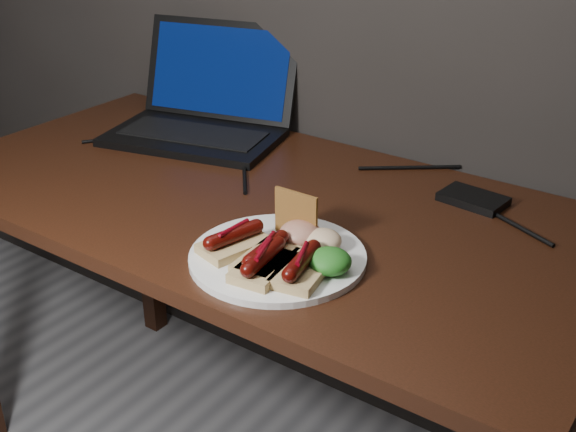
{
  "coord_description": "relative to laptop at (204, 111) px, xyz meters",
  "views": [
    {
      "loc": [
        0.8,
        0.36,
        1.36
      ],
      "look_at": [
        0.19,
        1.23,
        0.82
      ],
      "focal_mm": 45.0,
      "sensor_mm": 36.0,
      "label": 1
    }
  ],
  "objects": [
    {
      "name": "hard_drive",
      "position": [
        0.69,
        0.0,
        -0.05
      ],
      "size": [
        0.13,
        0.09,
        0.02
      ],
      "primitive_type": "cube",
      "rotation": [
        0.0,
        0.0,
        -0.11
      ],
      "color": "black",
      "rests_on": "desk"
    },
    {
      "name": "bread_sausage_extra",
      "position": [
        0.52,
        -0.46,
        -0.03
      ],
      "size": [
        0.08,
        0.12,
        0.04
      ],
      "color": "tan",
      "rests_on": "plate"
    },
    {
      "name": "bread_sausage_right",
      "position": [
        0.58,
        -0.43,
        -0.03
      ],
      "size": [
        0.09,
        0.13,
        0.04
      ],
      "color": "tan",
      "rests_on": "plate"
    },
    {
      "name": "laptop",
      "position": [
        0.0,
        0.0,
        0.0
      ],
      "size": [
        0.46,
        0.41,
        0.25
      ],
      "color": "black",
      "rests_on": "desk"
    },
    {
      "name": "desk",
      "position": [
        0.32,
        -0.22,
        -0.14
      ],
      "size": [
        1.4,
        0.7,
        0.75
      ],
      "color": "#35170D",
      "rests_on": "ground"
    },
    {
      "name": "crispbread",
      "position": [
        0.5,
        -0.33,
        -0.0
      ],
      "size": [
        0.09,
        0.01,
        0.08
      ],
      "primitive_type": "cube",
      "color": "#AA6A2E",
      "rests_on": "plate"
    },
    {
      "name": "salsa_mound",
      "position": [
        0.52,
        -0.35,
        -0.02
      ],
      "size": [
        0.07,
        0.07,
        0.04
      ],
      "primitive_type": "ellipsoid",
      "color": "maroon",
      "rests_on": "plate"
    },
    {
      "name": "salad_greens",
      "position": [
        0.61,
        -0.4,
        -0.02
      ],
      "size": [
        0.07,
        0.07,
        0.04
      ],
      "primitive_type": "ellipsoid",
      "color": "#125E19",
      "rests_on": "plate"
    },
    {
      "name": "plate",
      "position": [
        0.51,
        -0.4,
        -0.05
      ],
      "size": [
        0.35,
        0.35,
        0.01
      ],
      "primitive_type": "cylinder",
      "rotation": [
        0.0,
        0.0,
        -0.19
      ],
      "color": "white",
      "rests_on": "desk"
    },
    {
      "name": "bread_sausage_center",
      "position": [
        0.51,
        -0.44,
        -0.03
      ],
      "size": [
        0.08,
        0.12,
        0.04
      ],
      "color": "tan",
      "rests_on": "plate"
    },
    {
      "name": "desk_cables",
      "position": [
        0.33,
        -0.06,
        -0.05
      ],
      "size": [
        1.06,
        0.38,
        0.01
      ],
      "color": "black",
      "rests_on": "desk"
    },
    {
      "name": "bread_sausage_left",
      "position": [
        0.44,
        -0.43,
        -0.03
      ],
      "size": [
        0.1,
        0.13,
        0.04
      ],
      "color": "tan",
      "rests_on": "plate"
    },
    {
      "name": "coleslaw_mound",
      "position": [
        0.56,
        -0.34,
        -0.03
      ],
      "size": [
        0.06,
        0.06,
        0.04
      ],
      "primitive_type": "ellipsoid",
      "color": "#EFEACE",
      "rests_on": "plate"
    }
  ]
}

